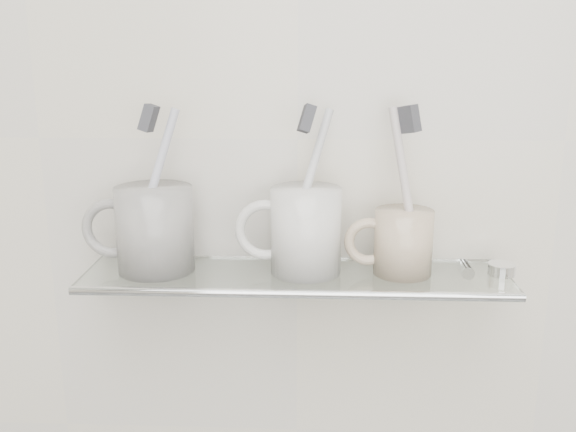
# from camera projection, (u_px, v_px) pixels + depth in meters

# --- Properties ---
(wall_back) EXTENTS (2.50, 0.00, 2.50)m
(wall_back) POSITION_uv_depth(u_px,v_px,m) (298.00, 139.00, 0.78)
(wall_back) COLOR beige
(wall_back) RESTS_ON ground
(shelf_glass) EXTENTS (0.50, 0.12, 0.01)m
(shelf_glass) POSITION_uv_depth(u_px,v_px,m) (296.00, 276.00, 0.76)
(shelf_glass) COLOR silver
(shelf_glass) RESTS_ON wall_back
(shelf_rail) EXTENTS (0.50, 0.01, 0.01)m
(shelf_rail) POSITION_uv_depth(u_px,v_px,m) (294.00, 294.00, 0.70)
(shelf_rail) COLOR silver
(shelf_rail) RESTS_ON shelf_glass
(bracket_left) EXTENTS (0.02, 0.03, 0.02)m
(bracket_left) POSITION_uv_depth(u_px,v_px,m) (132.00, 269.00, 0.81)
(bracket_left) COLOR silver
(bracket_left) RESTS_ON wall_back
(bracket_right) EXTENTS (0.02, 0.03, 0.02)m
(bracket_right) POSITION_uv_depth(u_px,v_px,m) (465.00, 274.00, 0.80)
(bracket_right) COLOR silver
(bracket_right) RESTS_ON wall_back
(mug_left) EXTENTS (0.10, 0.10, 0.10)m
(mug_left) POSITION_uv_depth(u_px,v_px,m) (155.00, 229.00, 0.76)
(mug_left) COLOR white
(mug_left) RESTS_ON shelf_glass
(mug_left_handle) EXTENTS (0.07, 0.01, 0.07)m
(mug_left_handle) POSITION_uv_depth(u_px,v_px,m) (112.00, 229.00, 0.76)
(mug_left_handle) COLOR white
(mug_left_handle) RESTS_ON mug_left
(toothbrush_left) EXTENTS (0.07, 0.02, 0.18)m
(toothbrush_left) POSITION_uv_depth(u_px,v_px,m) (153.00, 187.00, 0.74)
(toothbrush_left) COLOR silver
(toothbrush_left) RESTS_ON mug_left
(bristles_left) EXTENTS (0.02, 0.02, 0.03)m
(bristles_left) POSITION_uv_depth(u_px,v_px,m) (149.00, 118.00, 0.72)
(bristles_left) COLOR #35353B
(bristles_left) RESTS_ON toothbrush_left
(mug_center) EXTENTS (0.09, 0.09, 0.10)m
(mug_center) POSITION_uv_depth(u_px,v_px,m) (306.00, 231.00, 0.75)
(mug_center) COLOR silver
(mug_center) RESTS_ON shelf_glass
(mug_center_handle) EXTENTS (0.07, 0.01, 0.07)m
(mug_center_handle) POSITION_uv_depth(u_px,v_px,m) (266.00, 230.00, 0.75)
(mug_center_handle) COLOR silver
(mug_center_handle) RESTS_ON mug_center
(toothbrush_center) EXTENTS (0.06, 0.06, 0.18)m
(toothbrush_center) POSITION_uv_depth(u_px,v_px,m) (306.00, 189.00, 0.74)
(toothbrush_center) COLOR silver
(toothbrush_center) RESTS_ON mug_center
(bristles_center) EXTENTS (0.02, 0.03, 0.04)m
(bristles_center) POSITION_uv_depth(u_px,v_px,m) (307.00, 119.00, 0.71)
(bristles_center) COLOR #35353B
(bristles_center) RESTS_ON toothbrush_center
(mug_right) EXTENTS (0.08, 0.08, 0.08)m
(mug_right) POSITION_uv_depth(u_px,v_px,m) (403.00, 242.00, 0.75)
(mug_right) COLOR beige
(mug_right) RESTS_ON shelf_glass
(mug_right_handle) EXTENTS (0.06, 0.01, 0.06)m
(mug_right_handle) POSITION_uv_depth(u_px,v_px,m) (369.00, 242.00, 0.75)
(mug_right_handle) COLOR beige
(mug_right_handle) RESTS_ON mug_right
(toothbrush_right) EXTENTS (0.05, 0.03, 0.19)m
(toothbrush_right) POSITION_uv_depth(u_px,v_px,m) (406.00, 190.00, 0.73)
(toothbrush_right) COLOR beige
(toothbrush_right) RESTS_ON mug_right
(bristles_right) EXTENTS (0.03, 0.03, 0.03)m
(bristles_right) POSITION_uv_depth(u_px,v_px,m) (409.00, 119.00, 0.71)
(bristles_right) COLOR #35353B
(bristles_right) RESTS_ON toothbrush_right
(chrome_cap) EXTENTS (0.03, 0.03, 0.01)m
(chrome_cap) POSITION_uv_depth(u_px,v_px,m) (502.00, 269.00, 0.75)
(chrome_cap) COLOR silver
(chrome_cap) RESTS_ON shelf_glass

